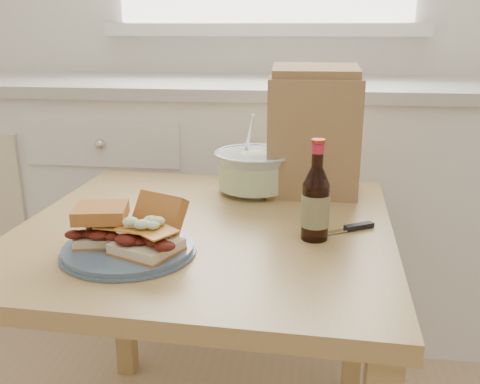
# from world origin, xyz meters

# --- Properties ---
(cabinet_run) EXTENTS (2.50, 0.64, 0.94)m
(cabinet_run) POSITION_xyz_m (-0.00, 1.70, 0.47)
(cabinet_run) COLOR white
(cabinet_run) RESTS_ON ground
(dining_table) EXTENTS (0.87, 0.87, 0.70)m
(dining_table) POSITION_xyz_m (-0.02, 0.81, 0.60)
(dining_table) COLOR tan
(dining_table) RESTS_ON ground
(plate) EXTENTS (0.26, 0.26, 0.02)m
(plate) POSITION_xyz_m (-0.14, 0.63, 0.71)
(plate) COLOR #495E77
(plate) RESTS_ON dining_table
(sandwich_left) EXTENTS (0.12, 0.11, 0.08)m
(sandwich_left) POSITION_xyz_m (-0.20, 0.64, 0.75)
(sandwich_left) COLOR beige
(sandwich_left) RESTS_ON plate
(sandwich_right) EXTENTS (0.15, 0.19, 0.10)m
(sandwich_right) POSITION_xyz_m (-0.10, 0.63, 0.75)
(sandwich_right) COLOR beige
(sandwich_right) RESTS_ON plate
(coleslaw_bowl) EXTENTS (0.22, 0.22, 0.22)m
(coleslaw_bowl) POSITION_xyz_m (0.06, 1.07, 0.76)
(coleslaw_bowl) COLOR #B2C0BC
(coleslaw_bowl) RESTS_ON dining_table
(beer_bottle) EXTENTS (0.06, 0.06, 0.22)m
(beer_bottle) POSITION_xyz_m (0.22, 0.76, 0.78)
(beer_bottle) COLOR black
(beer_bottle) RESTS_ON dining_table
(knife) EXTENTS (0.16, 0.11, 0.01)m
(knife) POSITION_xyz_m (0.30, 0.81, 0.70)
(knife) COLOR silver
(knife) RESTS_ON dining_table
(paper_bag) EXTENTS (0.24, 0.16, 0.31)m
(paper_bag) POSITION_xyz_m (0.21, 1.09, 0.85)
(paper_bag) COLOR #A78451
(paper_bag) RESTS_ON dining_table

